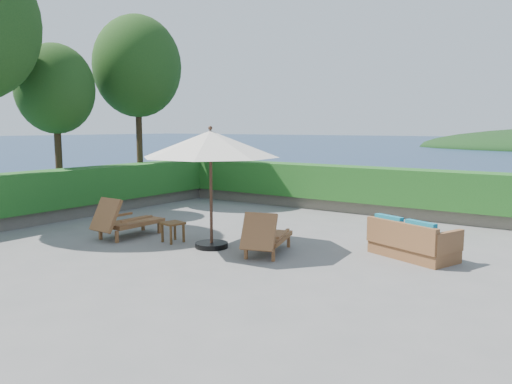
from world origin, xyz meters
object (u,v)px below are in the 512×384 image
Objects in this scene: lounge_left at (125,220)px; side_table at (173,226)px; patio_umbrella at (210,145)px; lounge_right at (266,236)px; wicker_loveseat at (411,242)px.

side_table is at bearing 14.35° from lounge_left.
patio_umbrella reaches higher than lounge_right.
patio_umbrella is 4.39m from wicker_loveseat.
lounge_right is (1.26, 0.17, -1.76)m from patio_umbrella.
lounge_right reaches higher than wicker_loveseat.
lounge_right is 3.40× the size of side_table.
side_table is (1.23, 0.28, -0.03)m from lounge_left.
side_table is at bearing -174.22° from patio_umbrella.
lounge_left is 3.53m from lounge_right.
wicker_loveseat is (2.42, 1.39, -0.07)m from lounge_right.
lounge_right is at bearing -129.46° from wicker_loveseat.
patio_umbrella is 7.14× the size of side_table.
side_table is at bearing 169.94° from lounge_right.
lounge_right is 2.28m from side_table.
lounge_left is at bearing -167.25° from side_table.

